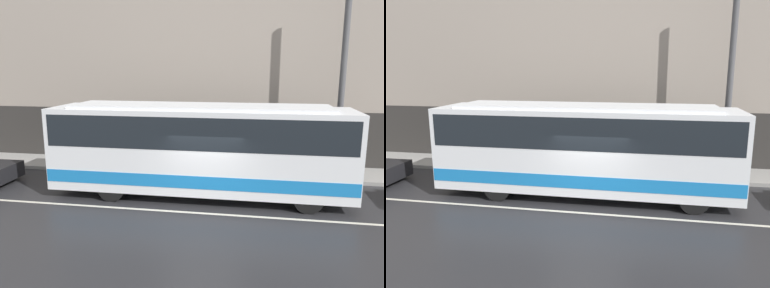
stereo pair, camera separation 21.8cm
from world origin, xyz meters
TOP-DOWN VIEW (x-y plane):
  - ground_plane at (0.00, 0.00)m, footprint 60.00×60.00m
  - sidewalk at (0.00, 5.17)m, footprint 60.00×2.34m
  - building_facade at (0.00, 6.49)m, footprint 60.00×0.35m
  - lane_stripe at (0.00, 0.00)m, footprint 54.00×0.14m
  - transit_bus at (-0.39, 1.72)m, footprint 10.84×2.52m
  - utility_pole_near at (5.01, 4.54)m, footprint 0.25×0.25m
  - pedestrian_waiting at (0.39, 4.94)m, footprint 0.36×0.36m

SIDE VIEW (x-z plane):
  - ground_plane at x=0.00m, z-range 0.00..0.00m
  - lane_stripe at x=0.00m, z-range 0.00..0.01m
  - sidewalk at x=0.00m, z-range 0.00..0.16m
  - pedestrian_waiting at x=0.39m, z-range 0.10..1.82m
  - transit_bus at x=-0.39m, z-range 0.22..3.63m
  - utility_pole_near at x=5.01m, z-range 0.16..8.59m
  - building_facade at x=0.00m, z-range -0.19..10.62m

